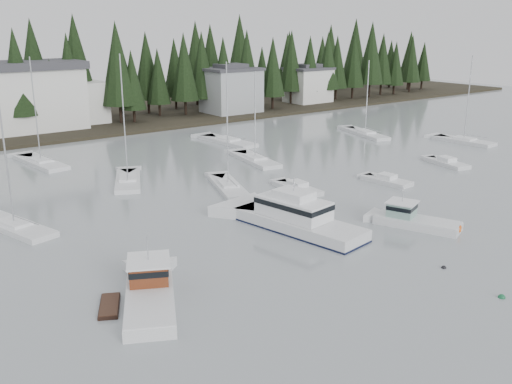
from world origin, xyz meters
The scene contains 22 objects.
ground centered at (0.00, 0.00, 0.00)m, with size 260.00×260.00×0.00m, color #90989B.
far_shore_land centered at (0.00, 97.00, 0.00)m, with size 240.00×54.00×1.00m, color black.
conifer_treeline centered at (0.00, 86.00, 0.00)m, with size 200.00×22.00×20.00m, color black, non-canonical shape.
house_east_a centered at (36.00, 78.00, 4.90)m, with size 10.60×8.48×9.25m.
house_east_b centered at (58.00, 80.00, 4.40)m, with size 9.54×7.42×8.25m.
harbor_inn centered at (-2.96, 82.34, 5.78)m, with size 29.50×11.50×10.90m.
lobster_boat_brown centered at (-13.22, 16.74, 0.51)m, with size 6.91×9.43×4.48m.
cabin_cruiser_center centered at (3.17, 21.04, 0.80)m, with size 5.76×12.80×5.30m.
lobster_boat_teal centered at (11.87, 15.47, 0.48)m, with size 4.98×7.70×4.04m.
sailboat_1 centered at (15.65, 43.48, 0.06)m, with size 4.52×10.18×12.02m.
sailboat_3 centered at (5.66, 35.11, 0.06)m, with size 5.60×9.68×12.09m.
sailboat_4 centered at (40.71, 47.32, 0.06)m, with size 5.59×11.23×12.25m.
sailboat_6 centered at (19.65, 55.57, 0.05)m, with size 3.62×11.15×12.44m.
sailboat_7 centered at (-6.90, 58.68, 0.07)m, with size 3.97×11.00×13.88m.
sailboat_8 centered at (-16.27, 35.95, 0.06)m, with size 4.96×9.85×11.34m.
sailboat_9 centered at (48.10, 34.32, 0.07)m, with size 3.25×9.32×13.30m.
sailboat_10 centered at (-1.94, 43.85, 0.08)m, with size 6.49×9.62×14.66m.
runabout_1 centered at (11.17, 30.05, 0.13)m, with size 2.66×6.47×1.42m.
runabout_2 centered at (33.82, 27.36, 0.13)m, with size 3.55×6.63×1.42m.
runabout_4 centered at (21.15, 26.30, 0.13)m, with size 2.65×5.83×1.42m.
mooring_buoy_green centered at (5.33, 3.28, 0.00)m, with size 0.48×0.48×0.48m, color #145933.
mooring_buoy_dark centered at (6.34, 8.39, 0.00)m, with size 0.38×0.38×0.38m, color black.
Camera 1 is at (-27.77, -13.77, 17.12)m, focal length 40.00 mm.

